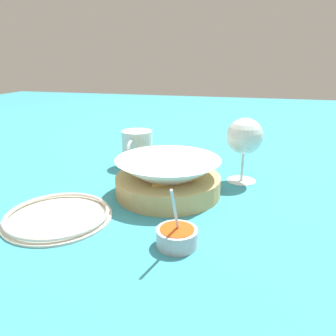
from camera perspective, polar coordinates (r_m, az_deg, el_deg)
ground_plane at (r=0.81m, az=3.05°, el=-4.08°), size 4.00×4.00×0.00m
food_basket at (r=0.78m, az=-0.02°, el=-1.90°), size 0.25×0.25×0.09m
sauce_cup at (r=0.58m, az=1.56°, el=-11.78°), size 0.08×0.07×0.12m
wine_glass at (r=0.86m, az=13.19°, el=5.11°), size 0.09×0.09×0.17m
beer_mug at (r=0.99m, az=-5.39°, el=3.19°), size 0.13×0.09×0.11m
side_plate at (r=0.71m, az=-18.63°, el=-7.86°), size 0.22×0.22×0.01m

